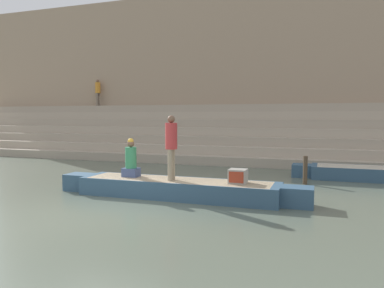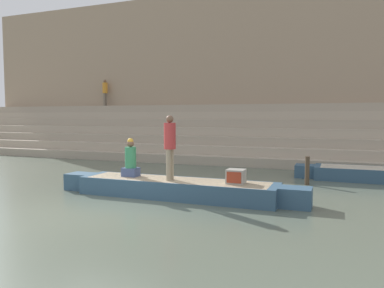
{
  "view_description": "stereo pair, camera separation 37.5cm",
  "coord_description": "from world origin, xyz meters",
  "px_view_note": "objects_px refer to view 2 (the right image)",
  "views": [
    {
      "loc": [
        4.9,
        -7.33,
        2.24
      ],
      "look_at": [
        1.19,
        3.34,
        1.39
      ],
      "focal_mm": 35.0,
      "sensor_mm": 36.0,
      "label": 1
    },
    {
      "loc": [
        5.26,
        -7.2,
        2.24
      ],
      "look_at": [
        1.19,
        3.34,
        1.39
      ],
      "focal_mm": 35.0,
      "sensor_mm": 36.0,
      "label": 2
    }
  ],
  "objects_px": {
    "person_rowing": "(131,161)",
    "person_standing": "(170,143)",
    "mooring_post": "(307,171)",
    "tv_set": "(236,176)",
    "rowboat_main": "(176,188)",
    "person_on_steps": "(105,91)"
  },
  "relations": [
    {
      "from": "tv_set",
      "to": "person_rowing",
      "type": "bearing_deg",
      "value": 179.3
    },
    {
      "from": "person_rowing",
      "to": "tv_set",
      "type": "xyz_separation_m",
      "value": [
        3.14,
        -0.02,
        -0.27
      ]
    },
    {
      "from": "tv_set",
      "to": "person_standing",
      "type": "bearing_deg",
      "value": -175.04
    },
    {
      "from": "person_rowing",
      "to": "person_on_steps",
      "type": "height_order",
      "value": "person_on_steps"
    },
    {
      "from": "tv_set",
      "to": "mooring_post",
      "type": "bearing_deg",
      "value": 63.82
    },
    {
      "from": "person_standing",
      "to": "tv_set",
      "type": "height_order",
      "value": "person_standing"
    },
    {
      "from": "person_on_steps",
      "to": "mooring_post",
      "type": "bearing_deg",
      "value": -79.32
    },
    {
      "from": "person_standing",
      "to": "mooring_post",
      "type": "relative_size",
      "value": 1.89
    },
    {
      "from": "rowboat_main",
      "to": "person_on_steps",
      "type": "height_order",
      "value": "person_on_steps"
    },
    {
      "from": "person_standing",
      "to": "person_rowing",
      "type": "relative_size",
      "value": 1.59
    },
    {
      "from": "tv_set",
      "to": "mooring_post",
      "type": "relative_size",
      "value": 0.49
    },
    {
      "from": "mooring_post",
      "to": "rowboat_main",
      "type": "bearing_deg",
      "value": -134.79
    },
    {
      "from": "person_rowing",
      "to": "tv_set",
      "type": "distance_m",
      "value": 3.15
    },
    {
      "from": "person_standing",
      "to": "mooring_post",
      "type": "distance_m",
      "value": 4.88
    },
    {
      "from": "rowboat_main",
      "to": "tv_set",
      "type": "bearing_deg",
      "value": 4.35
    },
    {
      "from": "person_on_steps",
      "to": "person_standing",
      "type": "bearing_deg",
      "value": -98.0
    },
    {
      "from": "rowboat_main",
      "to": "person_standing",
      "type": "distance_m",
      "value": 1.27
    },
    {
      "from": "person_on_steps",
      "to": "tv_set",
      "type": "bearing_deg",
      "value": -92.56
    },
    {
      "from": "person_rowing",
      "to": "mooring_post",
      "type": "bearing_deg",
      "value": 51.12
    },
    {
      "from": "tv_set",
      "to": "person_on_steps",
      "type": "distance_m",
      "value": 15.86
    },
    {
      "from": "person_rowing",
      "to": "person_standing",
      "type": "bearing_deg",
      "value": 8.9
    },
    {
      "from": "rowboat_main",
      "to": "person_rowing",
      "type": "relative_size",
      "value": 6.43
    }
  ]
}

